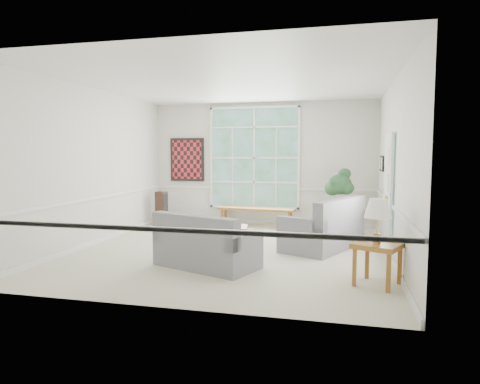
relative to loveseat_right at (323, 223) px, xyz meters
name	(u,v)px	position (x,y,z in m)	size (l,w,h in m)	color
floor	(232,250)	(-1.59, -0.58, -0.48)	(5.50, 6.00, 0.01)	beige
ceiling	(232,82)	(-1.59, -0.58, 2.53)	(5.50, 6.00, 0.02)	white
wall_back	(262,164)	(-1.59, 2.42, 1.03)	(5.50, 0.02, 3.00)	silver
wall_front	(164,177)	(-1.59, -3.58, 1.03)	(5.50, 0.02, 3.00)	silver
wall_left	(95,167)	(-4.34, -0.58, 1.03)	(0.02, 6.00, 3.00)	silver
wall_right	(394,169)	(1.16, -0.58, 1.03)	(0.02, 6.00, 3.00)	silver
window_back	(254,158)	(-1.79, 2.38, 1.18)	(2.30, 0.08, 2.40)	white
entry_door	(387,193)	(1.12, 0.02, 0.58)	(0.08, 0.90, 2.10)	white
door_sidelight	(391,190)	(1.12, -0.61, 0.68)	(0.08, 0.26, 1.90)	white
wall_art	(187,160)	(-3.54, 2.37, 1.13)	(0.90, 0.06, 1.10)	maroon
wall_frame_near	(382,164)	(1.12, 1.17, 1.08)	(0.04, 0.26, 0.32)	black
wall_frame_far	(380,163)	(1.12, 1.57, 1.08)	(0.04, 0.26, 0.32)	black
loveseat_right	(323,223)	(0.00, 0.00, 0.00)	(0.90, 1.75, 0.95)	gray
loveseat_front	(207,240)	(-1.69, -1.76, -0.05)	(1.56, 0.81, 0.84)	gray
coffee_table	(221,236)	(-1.90, -0.27, -0.28)	(1.01, 0.55, 0.38)	#965E22
pewter_bowl	(225,224)	(-1.83, -0.20, -0.06)	(0.32, 0.32, 0.08)	gray
window_bench	(256,217)	(-1.68, 2.07, -0.25)	(1.89, 0.37, 0.44)	#965E22
end_table	(335,222)	(0.21, 1.53, -0.22)	(0.50, 0.50, 0.50)	#965E22
houseplant	(339,190)	(0.28, 1.49, 0.51)	(0.56, 0.56, 0.95)	#29532E
side_table	(377,264)	(0.81, -2.13, -0.19)	(0.56, 0.56, 0.57)	#965E22
table_lamp	(377,221)	(0.79, -2.18, 0.40)	(0.34, 0.34, 0.59)	silver
pet_bed	(203,222)	(-3.02, 2.07, -0.42)	(0.39, 0.39, 0.11)	gray
floor_speaker	(162,208)	(-3.99, 1.74, -0.06)	(0.26, 0.20, 0.82)	#362118
cat	(333,214)	(0.16, 0.60, 0.08)	(0.30, 0.21, 0.14)	black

